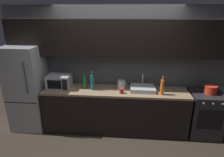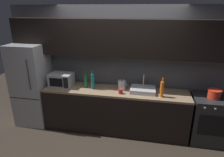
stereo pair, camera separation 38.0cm
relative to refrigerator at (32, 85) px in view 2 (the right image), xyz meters
The scene contains 12 objects.
back_wall 1.96m from the refrigerator, ahead, with size 4.61×0.44×2.50m.
counter_run 1.87m from the refrigerator, ahead, with size 2.87×0.60×0.90m.
refrigerator is the anchor object (origin of this frame).
oven_range 3.62m from the refrigerator, ahead, with size 0.60×0.62×0.90m.
microwave 0.70m from the refrigerator, ahead, with size 0.46×0.35×0.27m.
sink_basin 2.36m from the refrigerator, ahead, with size 0.48×0.38×0.30m.
kettle 1.94m from the refrigerator, ahead, with size 0.19×0.15×0.21m.
wine_bottle_orange 2.71m from the refrigerator, ahead, with size 0.07×0.07×0.36m.
wine_bottle_green 1.21m from the refrigerator, ahead, with size 0.07×0.07×0.34m.
wine_bottle_teal 1.37m from the refrigerator, ahead, with size 0.07×0.07×0.38m.
mug_red 1.95m from the refrigerator, ahead, with size 0.08×0.08×0.09m, color #A82323.
cooking_pot 3.63m from the refrigerator, ahead, with size 0.24×0.24×0.16m.
Camera 2 is at (0.62, -2.61, 2.44)m, focal length 31.36 mm.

